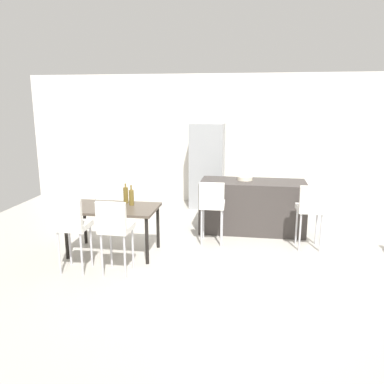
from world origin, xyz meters
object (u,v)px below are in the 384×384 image
at_px(dining_chair_far, 115,226).
at_px(refrigerator, 207,165).
at_px(kitchen_island, 252,206).
at_px(bar_chair_middle, 311,207).
at_px(wine_bottle_left, 131,197).
at_px(wine_glass_right, 95,195).
at_px(wine_bottle_middle, 126,195).
at_px(dining_chair_near, 72,224).
at_px(fruit_bowl, 245,178).
at_px(bar_chair_left, 212,203).
at_px(dining_table, 113,212).

distance_m(dining_chair_far, refrigerator, 3.84).
bearing_deg(kitchen_island, bar_chair_middle, -40.27).
height_order(wine_bottle_left, wine_glass_right, wine_bottle_left).
height_order(bar_chair_middle, wine_glass_right, bar_chair_middle).
bearing_deg(dining_chair_far, wine_bottle_middle, 99.92).
bearing_deg(dining_chair_near, kitchen_island, 42.05).
distance_m(dining_chair_far, fruit_bowl, 2.79).
bearing_deg(bar_chair_left, wine_bottle_middle, -163.79).
bearing_deg(wine_glass_right, fruit_bowl, 29.06).
bearing_deg(wine_glass_right, refrigerator, 62.74).
xyz_separation_m(dining_table, refrigerator, (1.08, 3.01, 0.25)).
height_order(dining_chair_far, wine_bottle_middle, wine_bottle_middle).
bearing_deg(kitchen_island, refrigerator, 122.41).
xyz_separation_m(bar_chair_middle, fruit_bowl, (-1.05, 0.85, 0.26)).
distance_m(kitchen_island, dining_table, 2.54).
relative_size(bar_chair_left, wine_bottle_middle, 3.35).
xyz_separation_m(dining_chair_far, fruit_bowl, (1.65, 2.24, 0.26)).
relative_size(wine_glass_right, refrigerator, 0.09).
relative_size(bar_chair_middle, wine_glass_right, 6.03).
height_order(bar_chair_left, wine_bottle_middle, wine_bottle_middle).
bearing_deg(fruit_bowl, refrigerator, 119.75).
xyz_separation_m(wine_glass_right, fruit_bowl, (2.31, 1.28, 0.09)).
height_order(wine_bottle_middle, wine_bottle_left, wine_bottle_left).
distance_m(wine_bottle_left, refrigerator, 2.98).
distance_m(kitchen_island, refrigerator, 1.94).
bearing_deg(bar_chair_middle, wine_glass_right, -172.62).
distance_m(dining_chair_far, wine_bottle_left, 0.92).
bearing_deg(wine_glass_right, dining_chair_near, -86.88).
relative_size(wine_bottle_middle, wine_glass_right, 1.80).
height_order(kitchen_island, refrigerator, refrigerator).
distance_m(dining_chair_near, wine_bottle_middle, 1.11).
distance_m(bar_chair_left, dining_table, 1.59).
bearing_deg(dining_chair_far, dining_table, 111.97).
xyz_separation_m(dining_chair_near, refrigerator, (1.39, 3.76, 0.22)).
distance_m(wine_bottle_left, wine_glass_right, 0.61).
xyz_separation_m(bar_chair_middle, wine_bottle_middle, (-2.87, -0.38, 0.17)).
bearing_deg(dining_chair_near, wine_bottle_middle, 67.02).
distance_m(kitchen_island, wine_bottle_middle, 2.32).
distance_m(dining_table, fruit_bowl, 2.47).
bearing_deg(fruit_bowl, wine_bottle_middle, -145.97).
distance_m(kitchen_island, wine_glass_right, 2.76).
relative_size(bar_chair_left, wine_bottle_left, 3.33).
bearing_deg(fruit_bowl, bar_chair_middle, -38.83).
bearing_deg(fruit_bowl, bar_chair_left, -120.64).
bearing_deg(kitchen_island, dining_chair_far, -129.63).
bearing_deg(dining_chair_far, bar_chair_left, 50.69).
distance_m(bar_chair_middle, dining_table, 3.07).
distance_m(wine_bottle_middle, refrigerator, 2.91).
distance_m(wine_bottle_middle, wine_glass_right, 0.48).
distance_m(dining_chair_far, wine_glass_right, 1.18).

